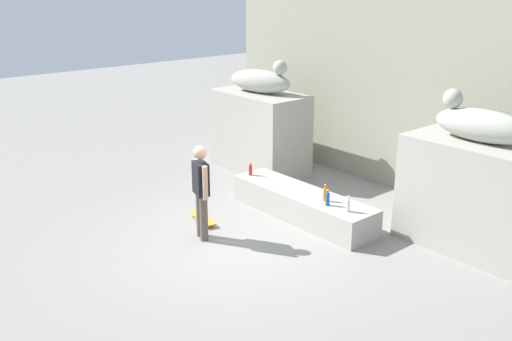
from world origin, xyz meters
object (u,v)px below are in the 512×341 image
(statue_reclining_left, at_px, (261,80))
(bottle_clear, at_px, (348,205))
(skater, at_px, (201,188))
(bottle_red, at_px, (250,170))
(skateboard, at_px, (202,218))
(bottle_orange, at_px, (325,194))
(bottle_blue, at_px, (328,199))
(statue_reclining_right, at_px, (481,124))

(statue_reclining_left, relative_size, bottle_clear, 5.78)
(skater, xyz_separation_m, bottle_red, (-0.89, 1.84, -0.30))
(skateboard, relative_size, bottle_red, 3.02)
(statue_reclining_left, height_order, bottle_red, statue_reclining_left)
(skateboard, xyz_separation_m, bottle_orange, (1.65, 1.53, 0.58))
(bottle_orange, bearing_deg, statue_reclining_left, 158.19)
(statue_reclining_left, relative_size, bottle_red, 6.16)
(statue_reclining_left, bearing_deg, bottle_blue, -34.96)
(statue_reclining_left, xyz_separation_m, bottle_red, (1.29, -1.40, -1.49))
(statue_reclining_right, bearing_deg, bottle_blue, 33.75)
(statue_reclining_right, distance_m, skateboard, 5.10)
(bottle_clear, relative_size, bottle_blue, 1.00)
(skater, relative_size, bottle_red, 6.12)
(statue_reclining_left, xyz_separation_m, bottle_orange, (3.24, -1.30, -1.48))
(skateboard, height_order, bottle_orange, bottle_orange)
(skateboard, bearing_deg, bottle_clear, -135.26)
(statue_reclining_right, xyz_separation_m, bottle_orange, (-2.08, -1.29, -1.48))
(statue_reclining_left, xyz_separation_m, bottle_clear, (3.84, -1.36, -1.48))
(statue_reclining_right, height_order, bottle_red, statue_reclining_right)
(bottle_orange, bearing_deg, bottle_blue, -34.02)
(bottle_blue, bearing_deg, bottle_orange, 145.98)
(bottle_clear, bearing_deg, skateboard, -147.03)
(statue_reclining_left, bearing_deg, skater, -68.49)
(skater, distance_m, bottle_orange, 2.23)
(statue_reclining_right, height_order, skateboard, statue_reclining_right)
(skateboard, bearing_deg, bottle_red, -66.31)
(skateboard, relative_size, bottle_clear, 2.83)
(skateboard, height_order, bottle_blue, bottle_blue)
(bottle_blue, bearing_deg, statue_reclining_left, 157.48)
(bottle_blue, bearing_deg, bottle_clear, 7.67)
(bottle_blue, relative_size, bottle_orange, 0.95)
(skateboard, xyz_separation_m, bottle_red, (-0.30, 1.42, 0.56))
(statue_reclining_left, xyz_separation_m, skater, (2.18, -3.24, -1.20))
(bottle_red, relative_size, bottle_orange, 0.89)
(statue_reclining_left, xyz_separation_m, statue_reclining_right, (5.32, -0.01, 0.00))
(bottle_red, bearing_deg, bottle_orange, 2.98)
(statue_reclining_left, xyz_separation_m, bottle_blue, (3.42, -1.42, -1.48))
(statue_reclining_right, xyz_separation_m, skater, (-3.14, -3.23, -1.20))
(statue_reclining_left, height_order, skateboard, statue_reclining_left)
(bottle_blue, bearing_deg, bottle_red, 179.45)
(statue_reclining_right, distance_m, bottle_red, 4.52)
(bottle_orange, bearing_deg, bottle_red, -177.02)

